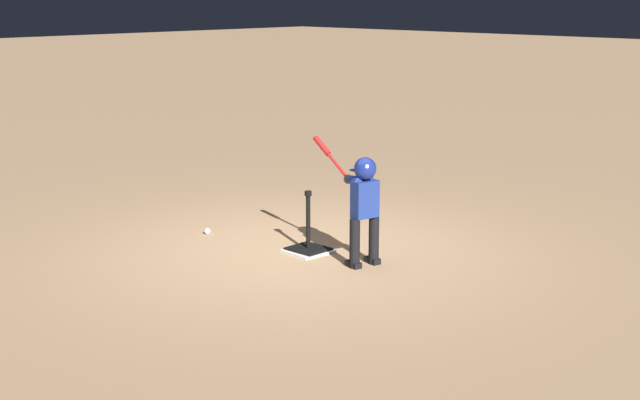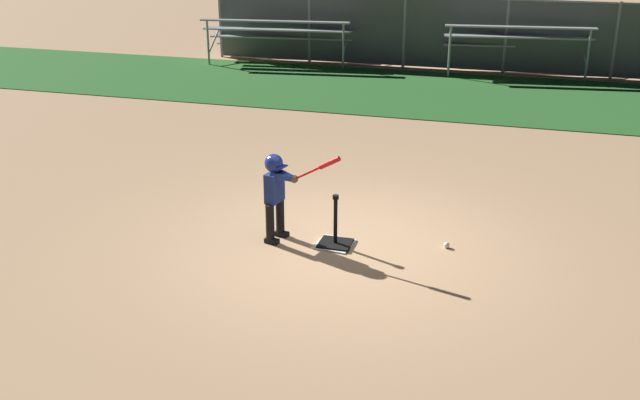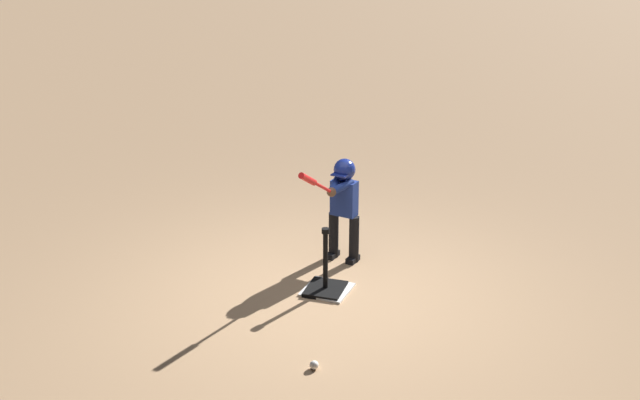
% 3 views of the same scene
% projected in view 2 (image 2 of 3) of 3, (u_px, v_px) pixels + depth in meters
% --- Properties ---
extents(ground_plane, '(90.00, 90.00, 0.00)m').
position_uv_depth(ground_plane, '(344.00, 245.00, 9.29)').
color(ground_plane, tan).
extents(grass_outfield_strip, '(56.00, 4.56, 0.02)m').
position_uv_depth(grass_outfield_strip, '(437.00, 94.00, 16.70)').
color(grass_outfield_strip, '#286026').
rests_on(grass_outfield_strip, ground_plane).
extents(backstop_fence, '(12.81, 0.08, 1.83)m').
position_uv_depth(backstop_fence, '(454.00, 32.00, 18.80)').
color(backstop_fence, '#9E9EA3').
rests_on(backstop_fence, ground_plane).
extents(home_plate, '(0.48, 0.48, 0.02)m').
position_uv_depth(home_plate, '(334.00, 244.00, 9.30)').
color(home_plate, white).
rests_on(home_plate, ground_plane).
extents(batting_tee, '(0.40, 0.36, 0.67)m').
position_uv_depth(batting_tee, '(335.00, 238.00, 9.25)').
color(batting_tee, black).
rests_on(batting_tee, ground_plane).
extents(batter_child, '(1.00, 0.39, 1.24)m').
position_uv_depth(batter_child, '(277.00, 186.00, 9.18)').
color(batter_child, black).
rests_on(batter_child, ground_plane).
extents(baseball, '(0.07, 0.07, 0.07)m').
position_uv_depth(baseball, '(447.00, 245.00, 9.21)').
color(baseball, white).
rests_on(baseball, ground_plane).
extents(bleachers_left_center, '(4.12, 2.74, 1.21)m').
position_uv_depth(bleachers_left_center, '(283.00, 38.00, 20.18)').
color(bleachers_left_center, '#ADAFB7').
rests_on(bleachers_left_center, ground_plane).
extents(bleachers_right_center, '(3.78, 2.71, 1.29)m').
position_uv_depth(bleachers_right_center, '(514.00, 46.00, 18.81)').
color(bleachers_right_center, '#ADAFB7').
rests_on(bleachers_right_center, ground_plane).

